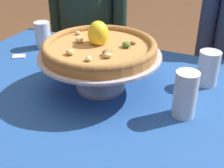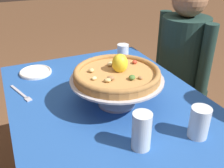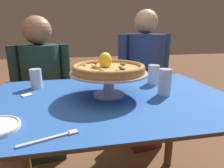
{
  "view_description": "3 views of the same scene",
  "coord_description": "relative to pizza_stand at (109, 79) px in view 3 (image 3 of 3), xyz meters",
  "views": [
    {
      "loc": [
        0.38,
        -0.74,
        1.24
      ],
      "look_at": [
        0.04,
        0.01,
        0.77
      ],
      "focal_mm": 46.97,
      "sensor_mm": 36.0,
      "label": 1
    },
    {
      "loc": [
        0.85,
        -0.39,
        1.35
      ],
      "look_at": [
        -0.02,
        0.0,
        0.84
      ],
      "focal_mm": 41.27,
      "sensor_mm": 36.0,
      "label": 2
    },
    {
      "loc": [
        -0.18,
        -0.92,
        1.08
      ],
      "look_at": [
        0.02,
        0.1,
        0.78
      ],
      "focal_mm": 31.42,
      "sensor_mm": 36.0,
      "label": 3
    }
  ],
  "objects": [
    {
      "name": "water_glass_side_right",
      "position": [
        0.29,
        -0.04,
        -0.03
      ],
      "size": [
        0.07,
        0.07,
        0.14
      ],
      "color": "silver",
      "rests_on": "dining_table"
    },
    {
      "name": "pizza_stand",
      "position": [
        0.0,
        0.0,
        0.0
      ],
      "size": [
        0.39,
        0.39,
        0.12
      ],
      "color": "#B7B7C1",
      "rests_on": "dining_table"
    },
    {
      "name": "pizza",
      "position": [
        -0.0,
        0.0,
        0.06
      ],
      "size": [
        0.36,
        0.36,
        0.1
      ],
      "color": "#BC8447",
      "rests_on": "pizza_stand"
    },
    {
      "name": "dining_table",
      "position": [
        0.01,
        -0.02,
        -0.2
      ],
      "size": [
        1.24,
        0.84,
        0.74
      ],
      "color": "brown",
      "rests_on": "ground"
    },
    {
      "name": "water_glass_back_left",
      "position": [
        -0.39,
        0.22,
        -0.04
      ],
      "size": [
        0.07,
        0.07,
        0.11
      ],
      "color": "white",
      "rests_on": "dining_table"
    },
    {
      "name": "diner_left",
      "position": [
        -0.43,
        0.69,
        -0.28
      ],
      "size": [
        0.47,
        0.35,
        1.18
      ],
      "color": "#1E3833",
      "rests_on": "ground"
    },
    {
      "name": "dinner_fork",
      "position": [
        -0.25,
        -0.37,
        -0.09
      ],
      "size": [
        0.18,
        0.08,
        0.01
      ],
      "color": "#B7B7C1",
      "rests_on": "dining_table"
    },
    {
      "name": "sugar_packet",
      "position": [
        -0.42,
        0.09,
        -0.09
      ],
      "size": [
        0.06,
        0.06,
        0.0
      ],
      "primitive_type": "cube",
      "rotation": [
        0.0,
        0.0,
        0.57
      ],
      "color": "white",
      "rests_on": "dining_table"
    },
    {
      "name": "water_glass_back_right",
      "position": [
        0.32,
        0.17,
        -0.04
      ],
      "size": [
        0.07,
        0.07,
        0.12
      ],
      "color": "silver",
      "rests_on": "dining_table"
    },
    {
      "name": "diner_right",
      "position": [
        0.45,
        0.69,
        -0.24
      ],
      "size": [
        0.49,
        0.38,
        1.24
      ],
      "color": "maroon",
      "rests_on": "ground"
    }
  ]
}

